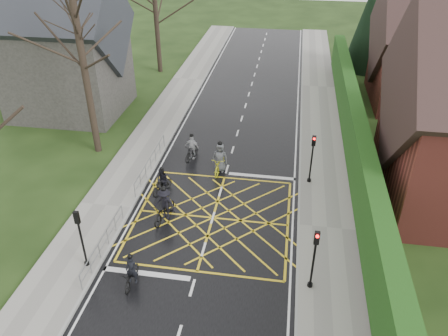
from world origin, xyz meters
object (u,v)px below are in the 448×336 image
(cyclist_rear, at_px, (132,274))
(cyclist_mid, at_px, (165,207))
(cyclist_back, at_px, (162,183))
(cyclist_front, at_px, (192,150))
(cyclist_lead, at_px, (220,161))

(cyclist_rear, distance_m, cyclist_mid, 4.68)
(cyclist_rear, height_order, cyclist_back, cyclist_back)
(cyclist_front, height_order, cyclist_lead, cyclist_lead)
(cyclist_rear, relative_size, cyclist_front, 0.90)
(cyclist_rear, bearing_deg, cyclist_mid, 87.52)
(cyclist_mid, relative_size, cyclist_front, 1.18)
(cyclist_rear, xyz_separation_m, cyclist_lead, (2.28, 9.83, 0.20))
(cyclist_front, xyz_separation_m, cyclist_lead, (2.06, -1.25, 0.06))
(cyclist_mid, bearing_deg, cyclist_back, 121.88)
(cyclist_back, xyz_separation_m, cyclist_lead, (2.89, 2.81, 0.08))
(cyclist_front, relative_size, cyclist_lead, 0.85)
(cyclist_back, bearing_deg, cyclist_lead, 67.35)
(cyclist_front, bearing_deg, cyclist_mid, -75.59)
(cyclist_back, bearing_deg, cyclist_rear, -61.80)
(cyclist_lead, bearing_deg, cyclist_back, -131.66)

